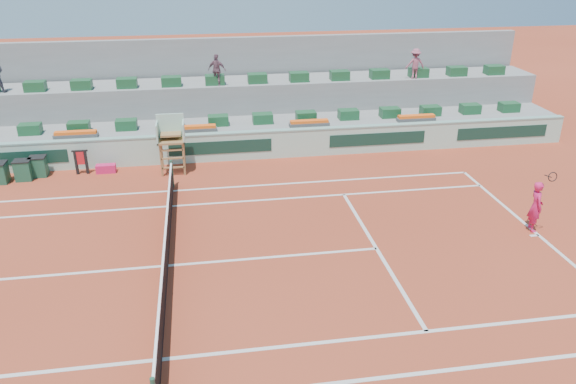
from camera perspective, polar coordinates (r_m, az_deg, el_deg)
name	(u,v)px	position (r m, az deg, el deg)	size (l,w,h in m)	color
ground	(168,266)	(17.09, -12.11, -7.34)	(90.00, 90.00, 0.00)	maroon
seating_tier_lower	(175,134)	(26.62, -11.42, 5.82)	(36.00, 4.00, 1.20)	gray
seating_tier_upper	(174,110)	(27.95, -11.46, 8.20)	(36.00, 2.40, 2.60)	gray
stadium_back_wall	(174,84)	(29.28, -11.53, 10.74)	(36.00, 0.40, 4.40)	gray
player_bag	(106,169)	(24.36, -18.01, 2.28)	(0.78, 0.35, 0.35)	#D71C5A
spectator_mid	(217,70)	(26.65, -7.23, 12.20)	(0.85, 0.35, 1.45)	#764F5C
spectator_right	(415,64)	(28.54, 12.78, 12.60)	(0.93, 0.54, 1.44)	#9A4D5F
court_lines	(168,266)	(17.09, -12.11, -7.33)	(23.89, 11.09, 0.01)	silver
tennis_net	(166,250)	(16.83, -12.26, -5.81)	(0.10, 11.97, 1.10)	black
advertising_hoarding	(174,149)	(24.53, -11.49, 4.30)	(36.00, 0.34, 1.26)	#A5D0B8
umpire_chair	(171,136)	(23.29, -11.80, 5.57)	(1.10, 0.90, 2.40)	brown
seat_row_lower	(173,122)	(25.52, -11.62, 6.94)	(32.90, 0.60, 0.44)	#1A4E29
seat_row_upper	(171,81)	(27.00, -11.76, 10.95)	(32.90, 0.60, 0.44)	#1A4E29
flower_planters	(137,132)	(24.91, -15.11, 5.95)	(26.80, 0.36, 0.28)	#4F4F4F
drink_cooler_a	(39,166)	(24.89, -24.01, 2.40)	(0.65, 0.56, 0.84)	#194B33
drink_cooler_b	(23,170)	(24.73, -25.29, 2.03)	(0.65, 0.56, 0.84)	#194B33
towel_rack	(81,160)	(24.39, -20.30, 3.06)	(0.63, 0.10, 1.03)	black
tennis_player	(536,206)	(20.01, 23.88, -1.32)	(0.53, 0.91, 2.28)	#D71C5A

